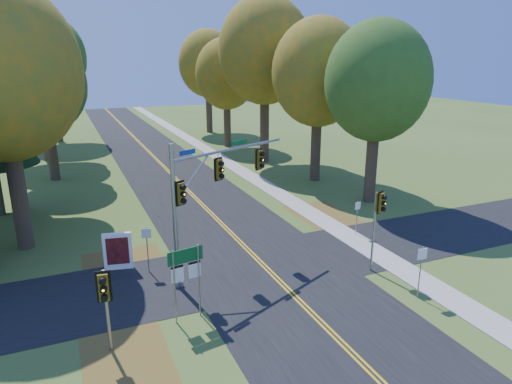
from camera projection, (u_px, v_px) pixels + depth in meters
name	position (u px, v px, depth m)	size (l,w,h in m)	color
ground	(280.00, 282.00, 21.50)	(160.00, 160.00, 0.00)	#435F21
road_main	(280.00, 282.00, 21.50)	(8.00, 160.00, 0.02)	black
road_cross	(263.00, 265.00, 23.26)	(60.00, 6.00, 0.02)	black
centerline_left	(278.00, 282.00, 21.45)	(0.10, 160.00, 0.01)	gold
centerline_right	(282.00, 282.00, 21.53)	(0.10, 160.00, 0.01)	gold
sidewalk_east	(387.00, 260.00, 23.84)	(1.60, 160.00, 0.06)	#9E998E
leaf_patch_w_near	(127.00, 272.00, 22.56)	(4.00, 6.00, 0.00)	brown
leaf_patch_e	(334.00, 222.00, 29.35)	(3.50, 8.00, 0.00)	brown
leaf_patch_w_far	(127.00, 360.00, 16.02)	(3.00, 5.00, 0.00)	brown
tree_w_a	(1.00, 72.00, 22.82)	(8.00, 8.00, 14.15)	#38281C
tree_e_a	(377.00, 82.00, 31.14)	(7.20, 7.20, 12.73)	#38281C
tree_e_b	(319.00, 73.00, 36.80)	(7.60, 7.60, 13.33)	#38281C
tree_w_c	(44.00, 85.00, 37.14)	(6.80, 6.80, 11.91)	#38281C
tree_e_c	(265.00, 51.00, 43.02)	(8.80, 8.80, 15.79)	#38281C
tree_w_d	(36.00, 61.00, 44.06)	(8.20, 8.20, 14.56)	#38281C
tree_e_d	(227.00, 74.00, 51.56)	(7.00, 7.00, 12.32)	#38281C
tree_w_e	(50.00, 57.00, 54.03)	(8.40, 8.40, 14.97)	#38281C
tree_e_e	(208.00, 64.00, 61.17)	(7.80, 7.80, 13.74)	#38281C
traffic_mast	(206.00, 189.00, 21.14)	(6.77, 3.40, 6.70)	gray
east_signal_pole	(379.00, 211.00, 21.67)	(0.45, 0.55, 4.16)	#92949A
ped_signal_pole	(105.00, 293.00, 15.66)	(0.52, 0.60, 3.28)	gray
route_sign_cluster	(186.00, 269.00, 17.91)	(1.46, 0.29, 3.15)	gray
info_kiosk	(118.00, 251.00, 22.57)	(1.40, 0.46, 1.93)	white
reg_sign_e_north	(357.00, 212.00, 26.75)	(0.41, 0.10, 2.13)	gray
reg_sign_e_south	(421.00, 263.00, 19.67)	(0.47, 0.08, 2.43)	gray
reg_sign_w	(147.00, 241.00, 22.07)	(0.45, 0.13, 2.39)	gray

